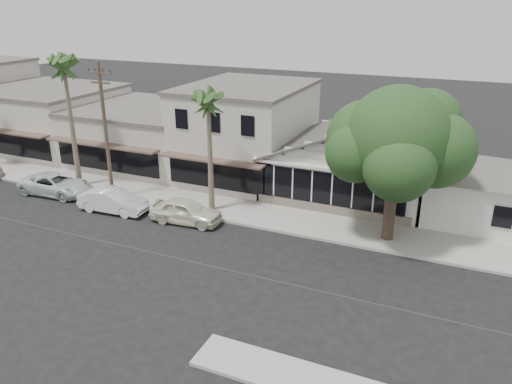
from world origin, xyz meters
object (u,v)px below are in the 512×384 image
at_px(car_1, 113,201).
at_px(car_2, 56,184).
at_px(shade_tree, 396,141).
at_px(car_0, 186,211).
at_px(utility_pole, 105,129).

height_order(car_1, car_2, car_1).
bearing_deg(shade_tree, car_0, -166.71).
height_order(utility_pole, car_2, utility_pole).
relative_size(car_0, shade_tree, 0.51).
distance_m(utility_pole, car_0, 7.65).
xyz_separation_m(car_2, shade_tree, (21.83, 2.27, 4.92)).
distance_m(car_0, car_1, 5.02).
bearing_deg(car_2, car_1, -101.60).
relative_size(car_1, car_2, 0.87).
bearing_deg(shade_tree, car_1, -169.22).
xyz_separation_m(utility_pole, car_2, (-4.12, -0.77, -4.08)).
height_order(utility_pole, car_1, utility_pole).
distance_m(utility_pole, car_1, 4.58).
bearing_deg(utility_pole, car_1, -49.53).
height_order(car_0, shade_tree, shade_tree).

